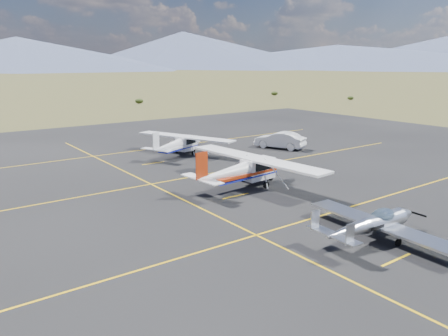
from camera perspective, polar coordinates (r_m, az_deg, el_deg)
name	(u,v)px	position (r m, az deg, el deg)	size (l,w,h in m)	color
ground	(369,221)	(24.09, 18.43, -6.58)	(1600.00, 1600.00, 0.00)	#383D1C
apron	(277,190)	(28.44, 6.96, -2.85)	(72.00, 72.00, 0.02)	black
aircraft_low_wing	(374,224)	(21.34, 18.98, -6.89)	(5.73, 7.99, 1.74)	#B7B9BE
aircraft_cessna	(244,169)	(28.37, 2.58, -0.14)	(6.82, 11.33, 2.86)	white
aircraft_plain	(179,144)	(38.31, -5.95, 3.20)	(6.98, 9.50, 2.47)	white
sedan	(280,140)	(41.83, 7.31, 3.64)	(1.67, 4.79, 1.58)	white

